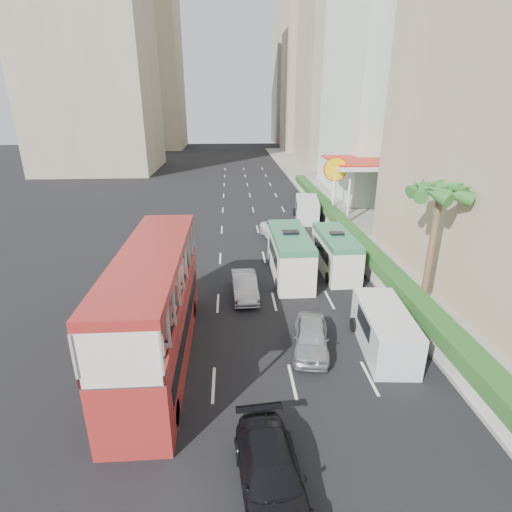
{
  "coord_description": "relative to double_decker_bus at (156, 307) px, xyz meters",
  "views": [
    {
      "loc": [
        -2.73,
        -15.18,
        10.59
      ],
      "look_at": [
        -1.5,
        4.0,
        3.2
      ],
      "focal_mm": 28.0,
      "sensor_mm": 36.0,
      "label": 1
    }
  ],
  "objects": [
    {
      "name": "tower_left_b",
      "position": [
        -16.0,
        90.0,
        20.47
      ],
      "size": [
        16.0,
        16.0,
        46.0
      ],
      "primitive_type": "cube",
      "color": "tan",
      "rests_on": "ground"
    },
    {
      "name": "tower_mid",
      "position": [
        24.0,
        58.0,
        22.47
      ],
      "size": [
        16.0,
        16.0,
        50.0
      ],
      "primitive_type": "cube",
      "color": "tan",
      "rests_on": "ground"
    },
    {
      "name": "kerb_wall",
      "position": [
        12.2,
        14.0,
        -1.85
      ],
      "size": [
        0.3,
        44.0,
        1.0
      ],
      "primitive_type": "cube",
      "color": "silver",
      "rests_on": "sidewalk"
    },
    {
      "name": "car_silver_lane_a",
      "position": [
        3.95,
        5.84,
        -2.53
      ],
      "size": [
        1.56,
        4.0,
        1.3
      ],
      "primitive_type": "imported",
      "rotation": [
        0.0,
        0.0,
        0.05
      ],
      "color": "#ACAEB3",
      "rests_on": "ground"
    },
    {
      "name": "car_silver_lane_b",
      "position": [
        6.77,
        0.2,
        -2.53
      ],
      "size": [
        2.21,
        4.08,
        1.32
      ],
      "primitive_type": "imported",
      "rotation": [
        0.0,
        0.0,
        -0.18
      ],
      "color": "#ACAEB3",
      "rests_on": "ground"
    },
    {
      "name": "van_asset",
      "position": [
        7.27,
        15.75,
        -2.53
      ],
      "size": [
        3.34,
        5.51,
        1.43
      ],
      "primitive_type": "imported",
      "rotation": [
        0.0,
        0.0,
        0.2
      ],
      "color": "silver",
      "rests_on": "ground"
    },
    {
      "name": "panel_van_near",
      "position": [
        10.08,
        0.09,
        -1.56
      ],
      "size": [
        2.32,
        4.98,
        1.94
      ],
      "primitive_type": "cube",
      "rotation": [
        0.0,
        0.0,
        -0.08
      ],
      "color": "silver",
      "rests_on": "ground"
    },
    {
      "name": "panel_van_far",
      "position": [
        10.58,
        21.92,
        -1.51
      ],
      "size": [
        2.69,
        5.3,
        2.03
      ],
      "primitive_type": "cube",
      "rotation": [
        0.0,
        0.0,
        -0.13
      ],
      "color": "silver",
      "rests_on": "ground"
    },
    {
      "name": "hedge",
      "position": [
        12.2,
        14.0,
        -1.0
      ],
      "size": [
        1.1,
        44.0,
        0.7
      ],
      "primitive_type": "cube",
      "color": "#2D6626",
      "rests_on": "kerb_wall"
    },
    {
      "name": "shell_station",
      "position": [
        16.0,
        23.0,
        0.22
      ],
      "size": [
        6.5,
        8.0,
        5.5
      ],
      "primitive_type": "cube",
      "color": "silver",
      "rests_on": "ground"
    },
    {
      "name": "car_black",
      "position": [
        4.23,
        -6.83,
        -2.53
      ],
      "size": [
        2.23,
        4.65,
        1.31
      ],
      "primitive_type": "imported",
      "rotation": [
        0.0,
        0.0,
        0.09
      ],
      "color": "black",
      "rests_on": "ground"
    },
    {
      "name": "double_decker_bus",
      "position": [
        0.0,
        0.0,
        0.0
      ],
      "size": [
        2.5,
        11.0,
        5.06
      ],
      "primitive_type": "cube",
      "color": "maroon",
      "rests_on": "ground"
    },
    {
      "name": "minibus_near",
      "position": [
        6.97,
        8.59,
        -1.08
      ],
      "size": [
        2.21,
        6.55,
        2.9
      ],
      "primitive_type": "cube",
      "rotation": [
        0.0,
        0.0,
        0.01
      ],
      "color": "silver",
      "rests_on": "ground"
    },
    {
      "name": "ground_plane",
      "position": [
        6.0,
        0.0,
        -2.53
      ],
      "size": [
        200.0,
        200.0,
        0.0
      ],
      "primitive_type": "plane",
      "color": "black",
      "rests_on": "ground"
    },
    {
      "name": "tower_far_b",
      "position": [
        23.0,
        104.0,
        17.47
      ],
      "size": [
        14.0,
        14.0,
        40.0
      ],
      "primitive_type": "cube",
      "color": "tan",
      "rests_on": "ground"
    },
    {
      "name": "minibus_far",
      "position": [
        10.12,
        9.2,
        -1.24
      ],
      "size": [
        2.04,
        5.85,
        2.58
      ],
      "primitive_type": "cube",
      "rotation": [
        0.0,
        0.0,
        0.02
      ],
      "color": "silver",
      "rests_on": "ground"
    },
    {
      "name": "palm_tree",
      "position": [
        13.8,
        4.0,
        0.85
      ],
      "size": [
        0.36,
        0.36,
        6.4
      ],
      "primitive_type": "cylinder",
      "color": "brown",
      "rests_on": "sidewalk"
    },
    {
      "name": "tower_far_a",
      "position": [
        23.0,
        82.0,
        19.47
      ],
      "size": [
        14.0,
        14.0,
        44.0
      ],
      "primitive_type": "cube",
      "color": "tan",
      "rests_on": "ground"
    },
    {
      "name": "sidewalk",
      "position": [
        15.0,
        25.0,
        -2.44
      ],
      "size": [
        6.0,
        120.0,
        0.18
      ],
      "primitive_type": "cube",
      "color": "#99968C",
      "rests_on": "ground"
    }
  ]
}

